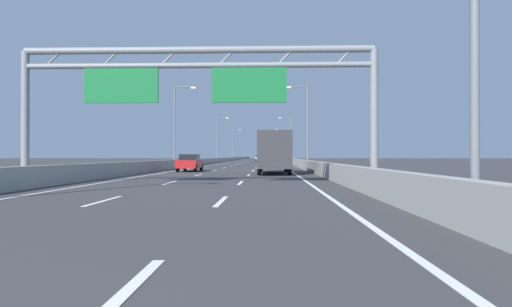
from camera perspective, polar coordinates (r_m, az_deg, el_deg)
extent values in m
plane|color=#38383A|center=(100.80, -0.14, -1.07)|extent=(260.00, 260.00, 0.00)
cube|color=white|center=(14.24, -19.19, -5.85)|extent=(0.16, 3.00, 0.01)
cube|color=white|center=(22.85, -11.09, -3.75)|extent=(0.16, 3.00, 0.01)
cube|color=white|center=(31.67, -7.48, -2.78)|extent=(0.16, 3.00, 0.01)
cube|color=white|center=(40.58, -5.45, -2.23)|extent=(0.16, 3.00, 0.01)
cube|color=white|center=(49.52, -4.15, -1.88)|extent=(0.16, 3.00, 0.01)
cube|color=white|center=(58.47, -3.25, -1.64)|extent=(0.16, 3.00, 0.01)
cube|color=white|center=(67.44, -2.59, -1.46)|extent=(0.16, 3.00, 0.01)
cube|color=white|center=(76.42, -2.08, -1.32)|extent=(0.16, 3.00, 0.01)
cube|color=white|center=(85.40, -1.68, -1.21)|extent=(0.16, 3.00, 0.01)
cube|color=white|center=(94.38, -1.36, -1.12)|extent=(0.16, 3.00, 0.01)
cube|color=white|center=(103.37, -1.09, -1.05)|extent=(0.16, 3.00, 0.01)
cube|color=white|center=(112.36, -0.87, -0.99)|extent=(0.16, 3.00, 0.01)
cube|color=white|center=(121.35, -0.68, -0.93)|extent=(0.16, 3.00, 0.01)
cube|color=white|center=(130.34, -0.51, -0.89)|extent=(0.16, 3.00, 0.01)
cube|color=white|center=(139.34, -0.37, -0.85)|extent=(0.16, 3.00, 0.01)
cube|color=white|center=(148.33, -0.24, -0.82)|extent=(0.16, 3.00, 0.01)
cube|color=white|center=(157.32, -0.13, -0.78)|extent=(0.16, 3.00, 0.01)
cube|color=white|center=(4.69, -17.24, -17.44)|extent=(0.16, 3.00, 0.01)
cube|color=white|center=(13.39, -4.55, -6.22)|extent=(0.16, 3.00, 0.01)
cube|color=white|center=(22.33, -2.03, -3.84)|extent=(0.16, 3.00, 0.01)
cube|color=white|center=(31.30, -0.95, -2.82)|extent=(0.16, 3.00, 0.01)
cube|color=white|center=(40.29, -0.36, -2.25)|extent=(0.16, 3.00, 0.01)
cube|color=white|center=(49.28, 0.02, -1.89)|extent=(0.16, 3.00, 0.01)
cube|color=white|center=(58.27, 0.28, -1.64)|extent=(0.16, 3.00, 0.01)
cube|color=white|center=(67.27, 0.47, -1.46)|extent=(0.16, 3.00, 0.01)
cube|color=white|center=(76.26, 0.62, -1.32)|extent=(0.16, 3.00, 0.01)
cube|color=white|center=(85.26, 0.73, -1.21)|extent=(0.16, 3.00, 0.01)
cube|color=white|center=(94.26, 0.83, -1.12)|extent=(0.16, 3.00, 0.01)
cube|color=white|center=(103.26, 0.90, -1.05)|extent=(0.16, 3.00, 0.01)
cube|color=white|center=(112.26, 0.97, -0.99)|extent=(0.16, 3.00, 0.01)
cube|color=white|center=(121.25, 1.02, -0.93)|extent=(0.16, 3.00, 0.01)
cube|color=white|center=(130.25, 1.07, -0.89)|extent=(0.16, 3.00, 0.01)
cube|color=white|center=(139.25, 1.11, -0.85)|extent=(0.16, 3.00, 0.01)
cube|color=white|center=(148.25, 1.15, -0.82)|extent=(0.16, 3.00, 0.01)
cube|color=white|center=(157.25, 1.18, -0.78)|extent=(0.16, 3.00, 0.01)
cube|color=white|center=(89.15, -3.76, -1.17)|extent=(0.16, 176.00, 0.01)
cube|color=white|center=(88.77, 3.00, -1.17)|extent=(0.16, 176.00, 0.01)
cube|color=#9E9E99|center=(111.21, -3.53, -0.75)|extent=(0.45, 220.00, 0.95)
cube|color=#9E9E99|center=(110.80, 3.60, -0.75)|extent=(0.45, 220.00, 0.95)
cylinder|color=gray|center=(22.82, -27.85, 4.05)|extent=(0.36, 0.36, 6.20)
cylinder|color=gray|center=(20.42, 15.13, 4.53)|extent=(0.36, 0.36, 6.20)
cylinder|color=gray|center=(20.63, -7.61, 13.21)|extent=(15.95, 0.32, 0.32)
cylinder|color=gray|center=(20.47, -7.61, 11.30)|extent=(15.95, 0.26, 0.26)
cylinder|color=gray|center=(22.57, -24.84, 11.14)|extent=(0.74, 0.10, 0.74)
cylinder|color=gray|center=(21.54, -18.36, 11.68)|extent=(0.74, 0.10, 0.74)
cylinder|color=gray|center=(20.80, -11.31, 12.11)|extent=(0.74, 0.10, 0.74)
cylinder|color=gray|center=(20.38, -3.84, 12.36)|extent=(0.74, 0.10, 0.74)
cylinder|color=gray|center=(20.30, 3.83, 12.41)|extent=(0.74, 0.10, 0.74)
cylinder|color=gray|center=(20.57, 11.43, 12.25)|extent=(0.74, 0.10, 0.74)
cube|color=#146B33|center=(21.16, -17.13, 8.46)|extent=(3.40, 0.12, 1.60)
cube|color=#146B33|center=(20.07, -0.91, 8.92)|extent=(3.40, 0.12, 1.60)
cylinder|color=slate|center=(11.09, 26.56, 17.39)|extent=(0.20, 0.20, 9.50)
cylinder|color=slate|center=(51.66, -10.55, 3.45)|extent=(0.20, 0.20, 9.50)
cylinder|color=slate|center=(51.94, -9.35, 8.54)|extent=(2.20, 0.12, 0.12)
cube|color=#F2EAC6|center=(51.73, -8.14, 8.46)|extent=(0.56, 0.28, 0.20)
cylinder|color=slate|center=(50.68, 6.75, 3.52)|extent=(0.20, 0.20, 9.50)
cylinder|color=slate|center=(51.11, 5.51, 8.68)|extent=(2.20, 0.12, 0.12)
cube|color=#F2EAC6|center=(51.03, 4.26, 8.58)|extent=(0.56, 0.28, 0.20)
cylinder|color=slate|center=(91.88, -5.14, 1.82)|extent=(0.20, 0.20, 9.50)
cylinder|color=slate|center=(92.03, -4.46, 4.68)|extent=(2.20, 0.12, 0.12)
cube|color=#F2EAC6|center=(91.91, -3.77, 4.63)|extent=(0.56, 0.28, 0.20)
cylinder|color=slate|center=(91.33, 4.50, 1.83)|extent=(0.20, 0.20, 9.50)
cylinder|color=slate|center=(91.57, 3.81, 4.71)|extent=(2.20, 0.12, 0.12)
cube|color=#F2EAC6|center=(91.52, 3.12, 4.65)|extent=(0.56, 0.28, 0.20)
cylinder|color=slate|center=(132.44, -3.04, 1.17)|extent=(0.20, 0.20, 9.50)
cylinder|color=slate|center=(132.55, -2.56, 3.16)|extent=(2.20, 0.12, 0.12)
cube|color=#F2EAC6|center=(132.47, -2.09, 3.12)|extent=(0.56, 0.28, 0.20)
cylinder|color=slate|center=(132.06, 3.64, 1.18)|extent=(0.20, 0.20, 9.50)
cylinder|color=slate|center=(132.23, 3.16, 3.17)|extent=(2.20, 0.12, 0.12)
cube|color=#F2EAC6|center=(132.20, 2.68, 3.13)|extent=(0.56, 0.28, 0.20)
cube|color=#2347AD|center=(64.03, 1.96, -0.93)|extent=(1.70, 4.11, 0.69)
cube|color=black|center=(63.82, 1.96, -0.38)|extent=(1.50, 1.66, 0.53)
cylinder|color=black|center=(65.54, 1.31, -1.22)|extent=(0.22, 0.64, 0.64)
cylinder|color=black|center=(65.55, 2.60, -1.22)|extent=(0.22, 0.64, 0.64)
cylinder|color=black|center=(62.53, 1.29, -1.26)|extent=(0.22, 0.64, 0.64)
cylinder|color=black|center=(62.54, 2.65, -1.26)|extent=(0.22, 0.64, 0.64)
cube|color=#A8ADB2|center=(127.31, 0.34, -0.60)|extent=(1.84, 4.51, 0.70)
cube|color=black|center=(127.57, 0.35, -0.33)|extent=(1.62, 1.96, 0.53)
cylinder|color=black|center=(129.04, 0.00, -0.76)|extent=(0.22, 0.64, 0.64)
cylinder|color=black|center=(129.00, 0.72, -0.76)|extent=(0.22, 0.64, 0.64)
cylinder|color=black|center=(125.64, -0.04, -0.77)|extent=(0.22, 0.64, 0.64)
cylinder|color=black|center=(125.60, 0.69, -0.77)|extent=(0.22, 0.64, 0.64)
cube|color=silver|center=(108.90, 1.77, -0.68)|extent=(1.79, 4.69, 0.61)
cube|color=black|center=(109.19, 1.77, -0.40)|extent=(1.58, 2.04, 0.48)
cylinder|color=black|center=(110.70, 1.37, -0.83)|extent=(0.22, 0.64, 0.64)
cylinder|color=black|center=(110.70, 2.18, -0.83)|extent=(0.22, 0.64, 0.64)
cylinder|color=black|center=(107.11, 1.35, -0.85)|extent=(0.22, 0.64, 0.64)
cylinder|color=black|center=(107.11, 2.20, -0.85)|extent=(0.22, 0.64, 0.64)
cube|color=black|center=(134.74, 1.87, -0.60)|extent=(1.84, 4.42, 0.63)
cube|color=black|center=(134.41, 1.87, -0.37)|extent=(1.62, 1.89, 0.45)
cylinder|color=black|center=(136.40, 1.53, -0.73)|extent=(0.22, 0.64, 0.64)
cylinder|color=black|center=(136.40, 2.21, -0.73)|extent=(0.22, 0.64, 0.64)
cylinder|color=black|center=(133.08, 1.52, -0.74)|extent=(0.22, 0.64, 0.64)
cylinder|color=black|center=(133.09, 2.22, -0.74)|extent=(0.22, 0.64, 0.64)
cube|color=red|center=(38.94, -8.61, -1.35)|extent=(1.73, 4.33, 0.68)
cube|color=black|center=(38.78, -8.65, -0.48)|extent=(1.52, 1.78, 0.51)
cylinder|color=black|center=(40.68, -9.25, -1.78)|extent=(0.22, 0.64, 0.64)
cylinder|color=black|center=(40.42, -7.15, -1.80)|extent=(0.22, 0.64, 0.64)
cylinder|color=black|center=(37.51, -10.18, -1.91)|extent=(0.22, 0.64, 0.64)
cylinder|color=black|center=(37.23, -7.92, -1.93)|extent=(0.22, 0.64, 0.64)
cube|color=silver|center=(37.25, 2.30, -0.13)|extent=(2.42, 2.49, 2.02)
cube|color=#333338|center=(32.71, 2.38, 0.46)|extent=(2.42, 6.20, 2.67)
cylinder|color=black|center=(37.61, 0.66, -1.67)|extent=(0.28, 0.96, 0.96)
cylinder|color=black|center=(37.63, 3.92, -1.67)|extent=(0.28, 0.96, 0.96)
cylinder|color=black|center=(31.03, 0.44, -1.96)|extent=(0.28, 0.96, 0.96)
cylinder|color=black|center=(31.06, 4.39, -1.96)|extent=(0.28, 0.96, 0.96)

